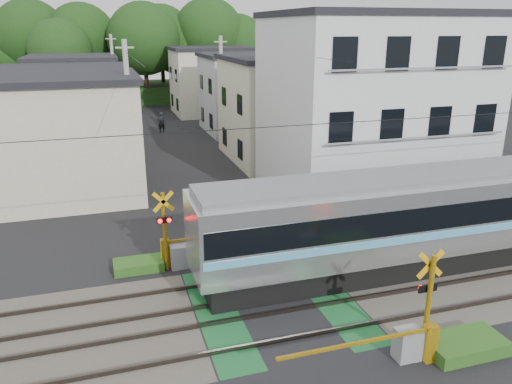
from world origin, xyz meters
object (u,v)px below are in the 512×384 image
object	(u,v)px
apartment_block	(371,107)
pedestrian	(161,122)
crossing_signal_near	(413,336)
crossing_signal_far	(177,250)

from	to	relation	value
apartment_block	pedestrian	size ratio (longest dim) A/B	5.81
apartment_block	pedestrian	world-z (taller)	apartment_block
crossing_signal_near	apartment_block	xyz separation A→B (m)	(5.91, 13.15, 3.94)
crossing_signal_far	pedestrian	world-z (taller)	crossing_signal_far
crossing_signal_far	pedestrian	bearing A→B (deg)	84.23
crossing_signal_near	crossing_signal_far	size ratio (longest dim) A/B	1.00
apartment_block	crossing_signal_far	bearing A→B (deg)	-152.22
crossing_signal_far	crossing_signal_near	bearing A→B (deg)	-54.71
crossing_signal_near	pedestrian	distance (m)	33.09
apartment_block	pedestrian	distance (m)	21.91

